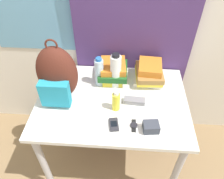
# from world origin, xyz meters

# --- Properties ---
(wall_back) EXTENTS (6.00, 0.06, 2.50)m
(wall_back) POSITION_xyz_m (-0.00, 0.86, 1.25)
(wall_back) COLOR silver
(wall_back) RESTS_ON ground_plane
(curtain_blue) EXTENTS (0.92, 0.04, 2.50)m
(curtain_blue) POSITION_xyz_m (0.14, 0.80, 1.25)
(curtain_blue) COLOR #4C336B
(curtain_blue) RESTS_ON ground_plane
(desk) EXTENTS (1.08, 0.77, 0.78)m
(desk) POSITION_xyz_m (0.00, 0.39, 0.67)
(desk) COLOR silver
(desk) RESTS_ON ground_plane
(backpack) EXTENTS (0.28, 0.24, 0.47)m
(backpack) POSITION_xyz_m (-0.37, 0.40, 0.97)
(backpack) COLOR #512319
(backpack) RESTS_ON desk
(book_stack_left) EXTENTS (0.22, 0.26, 0.15)m
(book_stack_left) POSITION_xyz_m (-0.01, 0.63, 0.85)
(book_stack_left) COLOR yellow
(book_stack_left) RESTS_ON desk
(book_stack_center) EXTENTS (0.23, 0.27, 0.15)m
(book_stack_center) POSITION_xyz_m (0.27, 0.63, 0.85)
(book_stack_center) COLOR silver
(book_stack_center) RESTS_ON desk
(water_bottle) EXTENTS (0.07, 0.07, 0.24)m
(water_bottle) POSITION_xyz_m (-0.11, 0.55, 0.89)
(water_bottle) COLOR silver
(water_bottle) RESTS_ON desk
(sports_bottle) EXTENTS (0.08, 0.08, 0.28)m
(sports_bottle) POSITION_xyz_m (0.02, 0.55, 0.91)
(sports_bottle) COLOR white
(sports_bottle) RESTS_ON desk
(sunscreen_bottle) EXTENTS (0.05, 0.05, 0.16)m
(sunscreen_bottle) POSITION_xyz_m (0.03, 0.30, 0.85)
(sunscreen_bottle) COLOR yellow
(sunscreen_bottle) RESTS_ON desk
(cell_phone) EXTENTS (0.07, 0.11, 0.02)m
(cell_phone) POSITION_xyz_m (0.03, 0.15, 0.78)
(cell_phone) COLOR #2D2D33
(cell_phone) RESTS_ON desk
(sunglasses_case) EXTENTS (0.15, 0.06, 0.04)m
(sunglasses_case) POSITION_xyz_m (0.16, 0.37, 0.79)
(sunglasses_case) COLOR gray
(sunglasses_case) RESTS_ON desk
(camera_pouch) EXTENTS (0.11, 0.09, 0.06)m
(camera_pouch) POSITION_xyz_m (0.26, 0.14, 0.81)
(camera_pouch) COLOR #383D47
(camera_pouch) RESTS_ON desk
(wristwatch) EXTENTS (0.05, 0.10, 0.01)m
(wristwatch) POSITION_xyz_m (0.16, 0.16, 0.78)
(wristwatch) COLOR black
(wristwatch) RESTS_ON desk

